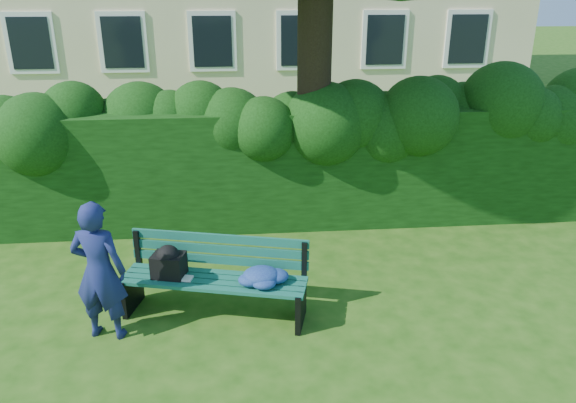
{
  "coord_description": "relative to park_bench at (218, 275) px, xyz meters",
  "views": [
    {
      "loc": [
        -0.61,
        -5.99,
        3.58
      ],
      "look_at": [
        0.0,
        0.6,
        0.95
      ],
      "focal_mm": 35.0,
      "sensor_mm": 36.0,
      "label": 1
    }
  ],
  "objects": [
    {
      "name": "man_reading",
      "position": [
        -1.2,
        -0.3,
        0.27
      ],
      "size": [
        0.63,
        0.48,
        1.55
      ],
      "primitive_type": "imported",
      "rotation": [
        0.0,
        0.0,
        2.94
      ],
      "color": "navy",
      "rests_on": "ground"
    },
    {
      "name": "ground",
      "position": [
        0.88,
        0.42,
        -0.5
      ],
      "size": [
        80.0,
        80.0,
        0.0
      ],
      "primitive_type": "plane",
      "color": "#1F4C0E",
      "rests_on": "ground"
    },
    {
      "name": "park_bench",
      "position": [
        0.0,
        0.0,
        0.0
      ],
      "size": [
        2.14,
        1.05,
        0.89
      ],
      "rotation": [
        0.0,
        0.0,
        -0.25
      ],
      "color": "#105141",
      "rests_on": "ground"
    },
    {
      "name": "hedge",
      "position": [
        0.88,
        2.62,
        0.4
      ],
      "size": [
        10.0,
        1.0,
        1.8
      ],
      "color": "black",
      "rests_on": "ground"
    }
  ]
}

